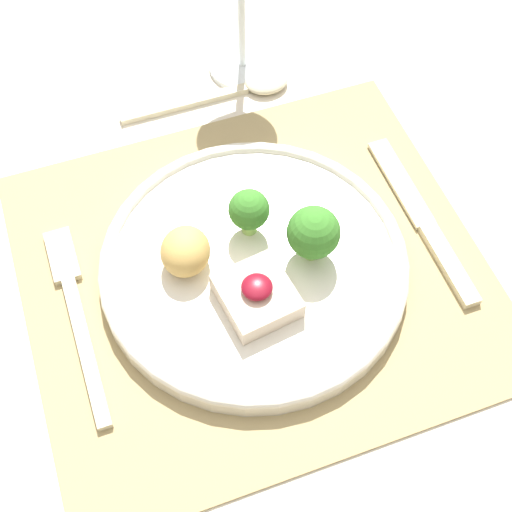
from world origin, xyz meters
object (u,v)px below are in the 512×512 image
at_px(fork, 75,307).
at_px(knife, 428,229).
at_px(spoon, 245,87).
at_px(dinner_plate, 256,260).

relative_size(fork, knife, 1.00).
xyz_separation_m(knife, spoon, (-0.10, 0.23, -0.00)).
height_order(dinner_plate, fork, dinner_plate).
xyz_separation_m(dinner_plate, knife, (0.16, -0.01, -0.01)).
xyz_separation_m(dinner_plate, fork, (-0.16, 0.01, -0.01)).
distance_m(fork, spoon, 0.30).
distance_m(dinner_plate, knife, 0.17).
height_order(dinner_plate, spoon, dinner_plate).
height_order(fork, spoon, spoon).
xyz_separation_m(fork, knife, (0.33, -0.03, 0.00)).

